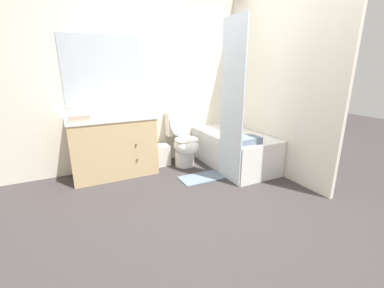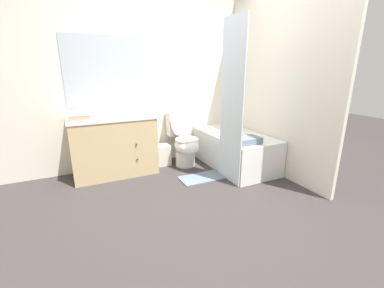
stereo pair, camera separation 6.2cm
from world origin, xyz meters
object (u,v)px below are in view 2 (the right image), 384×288
toilet (184,142)px  wastebasket (162,155)px  bathtub (234,149)px  tissue_box (128,111)px  bath_mat (201,178)px  hand_towel_folded (79,118)px  sink_faucet (109,112)px  bath_towel_folded (247,140)px  vanity_cabinet (114,145)px

toilet → wastebasket: toilet is taller
toilet → wastebasket: 0.41m
bathtub → tissue_box: 1.67m
toilet → bathtub: (0.68, -0.35, -0.11)m
bath_mat → hand_towel_folded: bearing=158.7°
sink_faucet → hand_towel_folded: size_ratio=0.56×
tissue_box → bath_towel_folded: size_ratio=0.42×
wastebasket → bath_mat: (0.32, -0.73, -0.15)m
toilet → hand_towel_folded: bearing=-178.8°
tissue_box → hand_towel_folded: (-0.63, -0.18, -0.01)m
vanity_cabinet → tissue_box: (0.23, 0.05, 0.45)m
tissue_box → bath_mat: size_ratio=0.25×
sink_faucet → bath_towel_folded: (1.54, -1.11, -0.31)m
hand_towel_folded → bath_mat: hand_towel_folded is taller
toilet → vanity_cabinet: bearing=174.9°
sink_faucet → toilet: size_ratio=0.16×
toilet → wastebasket: bearing=155.9°
toilet → wastebasket: (-0.32, 0.14, -0.21)m
bathtub → bath_mat: bathtub is taller
tissue_box → sink_faucet: bearing=151.3°
vanity_cabinet → bath_mat: bearing=-33.5°
wastebasket → bath_towel_folded: (0.84, -0.98, 0.39)m
bath_towel_folded → wastebasket: bearing=130.6°
wastebasket → bath_towel_folded: bath_towel_folded is taller
vanity_cabinet → tissue_box: tissue_box is taller
bath_towel_folded → bath_mat: 0.79m
wastebasket → toilet: bearing=-24.1°
toilet → tissue_box: (-0.79, 0.15, 0.50)m
bath_towel_folded → sink_faucet: bearing=144.2°
vanity_cabinet → bath_mat: (1.02, -0.67, -0.41)m
sink_faucet → bath_mat: 1.58m
vanity_cabinet → tissue_box: 0.51m
toilet → bathtub: bearing=-27.1°
sink_faucet → toilet: bearing=-15.0°
vanity_cabinet → bathtub: 1.76m
vanity_cabinet → tissue_box: bearing=13.4°
vanity_cabinet → sink_faucet: size_ratio=7.93×
vanity_cabinet → sink_faucet: 0.47m
vanity_cabinet → wastebasket: vanity_cabinet is taller
wastebasket → sink_faucet: bearing=169.5°
bath_towel_folded → bath_mat: (-0.52, 0.26, -0.54)m
sink_faucet → tissue_box: sink_faucet is taller
sink_faucet → toilet: (1.02, -0.27, -0.49)m
tissue_box → bath_towel_folded: (1.31, -0.99, -0.33)m
vanity_cabinet → hand_towel_folded: size_ratio=4.48×
wastebasket → bath_mat: wastebasket is taller
bath_towel_folded → bath_mat: size_ratio=0.59×
sink_faucet → bath_towel_folded: bearing=-35.8°
bathtub → sink_faucet: bearing=159.9°
vanity_cabinet → bath_towel_folded: vanity_cabinet is taller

